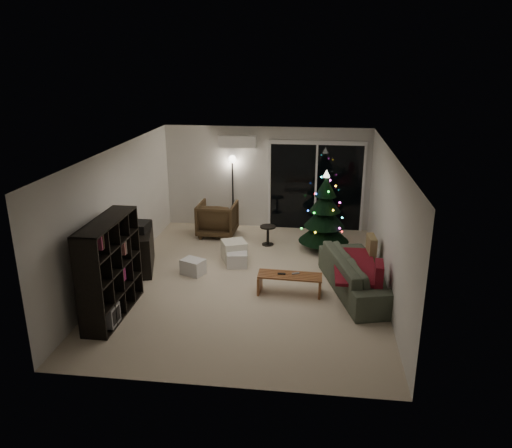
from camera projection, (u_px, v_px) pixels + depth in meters
The scene contains 18 objects.
room at pixel (280, 208), 10.57m from camera, with size 6.50×7.51×2.60m.
bookshelf at pixel (98, 268), 8.08m from camera, with size 0.42×1.64×1.64m, color black, non-canonical shape.
media_cabinet at pixel (140, 250), 10.00m from camera, with size 0.48×1.28×0.80m, color black.
stereo at pixel (138, 227), 9.84m from camera, with size 0.40×0.48×0.17m, color black.
armchair at pixel (217, 219), 11.85m from camera, with size 0.87×0.90×0.82m, color #41301A.
ottoman at pixel (234, 251), 10.44m from camera, with size 0.47×0.47×0.42m, color silver.
cardboard_box_a at pixel (193, 267), 9.80m from camera, with size 0.42×0.32×0.30m, color silver.
cardboard_box_b at pixel (237, 260), 10.14m from camera, with size 0.41×0.31×0.29m, color silver.
side_table at pixel (268, 235), 11.30m from camera, with size 0.36×0.36×0.45m, color black.
floor_lamp at pixel (233, 193), 12.38m from camera, with size 0.28×0.28×1.73m, color black.
sofa at pixel (359, 274), 9.02m from camera, with size 2.33×0.91×0.68m, color #4C5842.
sofa_throw at pixel (354, 266), 8.98m from camera, with size 0.73×1.68×0.06m, color maroon.
cushion_a at pixel (371, 247), 9.51m from camera, with size 0.13×0.45×0.45m, color #99804D.
cushion_b at pixel (379, 276), 8.29m from camera, with size 0.13×0.45×0.45m, color maroon.
coffee_table at pixel (290, 284), 8.98m from camera, with size 1.15×0.40×0.36m, color brown, non-canonical shape.
remote_a at pixel (282, 274), 8.94m from camera, with size 0.14×0.04×0.02m, color black.
remote_b at pixel (296, 273), 8.96m from camera, with size 0.13×0.04×0.02m, color slate.
christmas_tree at pixel (325, 211), 10.81m from camera, with size 1.11×1.11×1.80m, color black.
Camera 1 is at (1.21, -8.62, 4.07)m, focal length 35.00 mm.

